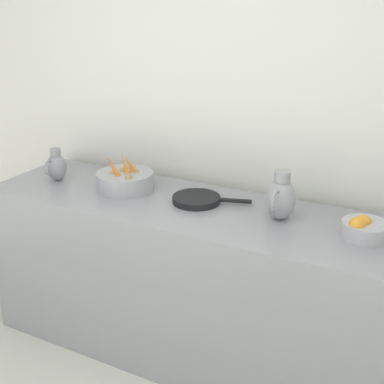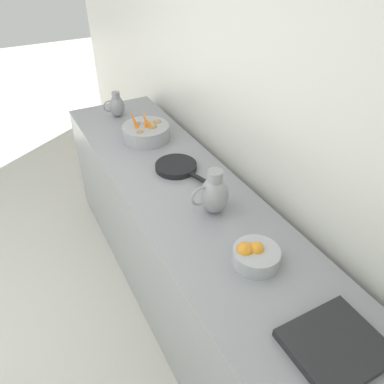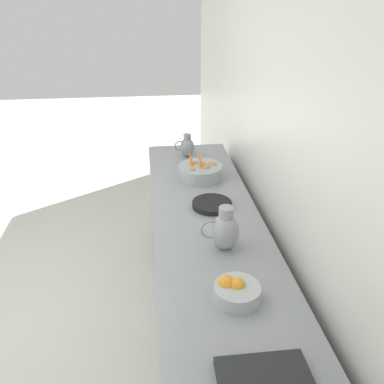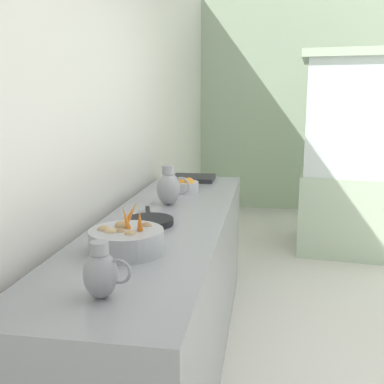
{
  "view_description": "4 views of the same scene",
  "coord_description": "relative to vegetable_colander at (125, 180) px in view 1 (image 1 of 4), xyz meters",
  "views": [
    {
      "loc": [
        0.75,
        1.08,
        1.98
      ],
      "look_at": [
        -1.4,
        -0.04,
        1.05
      ],
      "focal_mm": 48.24,
      "sensor_mm": 36.0,
      "label": 1
    },
    {
      "loc": [
        -0.7,
        1.73,
        2.22
      ],
      "look_at": [
        -1.46,
        0.28,
        1.03
      ],
      "focal_mm": 35.56,
      "sensor_mm": 36.0,
      "label": 2
    },
    {
      "loc": [
        -1.16,
        2.17,
        2.2
      ],
      "look_at": [
        -1.4,
        0.1,
        1.15
      ],
      "focal_mm": 37.36,
      "sensor_mm": 36.0,
      "label": 3
    },
    {
      "loc": [
        -0.95,
        -2.37,
        1.59
      ],
      "look_at": [
        -1.36,
        0.16,
        1.07
      ],
      "focal_mm": 42.17,
      "sensor_mm": 36.0,
      "label": 4
    }
  ],
  "objects": [
    {
      "name": "prep_counter",
      "position": [
        0.04,
        0.64,
        -0.52
      ],
      "size": [
        0.68,
        2.76,
        0.93
      ],
      "primitive_type": "cube",
      "color": "gray",
      "rests_on": "ground_plane"
    },
    {
      "name": "vegetable_colander",
      "position": [
        0.0,
        0.0,
        0.0
      ],
      "size": [
        0.33,
        0.33,
        0.23
      ],
      "color": "#9EA0A5",
      "rests_on": "prep_counter"
    },
    {
      "name": "skillet_on_counter",
      "position": [
        -0.02,
        0.46,
        -0.04
      ],
      "size": [
        0.26,
        0.42,
        0.03
      ],
      "color": "black",
      "rests_on": "prep_counter"
    },
    {
      "name": "tile_wall_left",
      "position": [
        -0.41,
        1.14,
        0.51
      ],
      "size": [
        0.1,
        7.68,
        3.0
      ],
      "primitive_type": "cube",
      "color": "white",
      "rests_on": "ground_plane"
    },
    {
      "name": "metal_pitcher_short",
      "position": [
        0.06,
        -0.46,
        0.03
      ],
      "size": [
        0.17,
        0.12,
        0.2
      ],
      "color": "gray",
      "rests_on": "prep_counter"
    },
    {
      "name": "metal_pitcher_tall",
      "position": [
        -0.01,
        0.92,
        0.06
      ],
      "size": [
        0.21,
        0.15,
        0.25
      ],
      "color": "#939399",
      "rests_on": "prep_counter"
    },
    {
      "name": "orange_bowl",
      "position": [
        0.02,
        1.33,
        -0.01
      ],
      "size": [
        0.22,
        0.22,
        0.11
      ],
      "color": "#ADAFB5",
      "rests_on": "prep_counter"
    }
  ]
}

